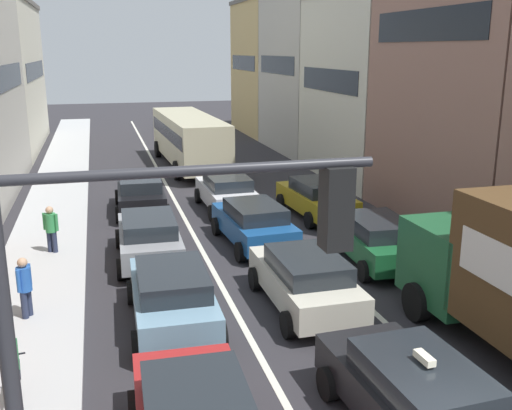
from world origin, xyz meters
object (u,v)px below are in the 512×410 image
object	(u,v)px
cyclist_on_sidewalk	(12,373)
hatchback_centre_lane_third	(254,223)
taxi_centre_lane_front	(416,396)
wagon_left_lane_second	(172,295)
pedestrian_near_kerb	(51,228)
coupe_centre_lane_fourth	(227,191)
pedestrian_mid_sidewalk	(25,286)
wagon_right_lane_far	(317,197)
traffic_light_pole	(147,335)
sedan_right_lane_behind_truck	(375,238)
sedan_centre_lane_second	(305,279)
sedan_left_lane_fourth	(141,193)
bus_mid_queue_primary	(189,136)
sedan_left_lane_third	(149,237)

from	to	relation	value
cyclist_on_sidewalk	hatchback_centre_lane_third	bearing A→B (deg)	-46.16
taxi_centre_lane_front	wagon_left_lane_second	distance (m)	6.35
wagon_left_lane_second	pedestrian_near_kerb	bearing A→B (deg)	28.83
coupe_centre_lane_fourth	pedestrian_mid_sidewalk	distance (m)	11.24
wagon_left_lane_second	wagon_right_lane_far	size ratio (longest dim) A/B	0.99
pedestrian_near_kerb	pedestrian_mid_sidewalk	xyz separation A→B (m)	(-0.30, -4.84, 0.00)
wagon_left_lane_second	wagon_right_lane_far	bearing A→B (deg)	-38.50
cyclist_on_sidewalk	pedestrian_mid_sidewalk	xyz separation A→B (m)	(-0.17, 3.99, 0.10)
traffic_light_pole	sedan_right_lane_behind_truck	world-z (taller)	traffic_light_pole
sedan_centre_lane_second	cyclist_on_sidewalk	distance (m)	7.28
sedan_centre_lane_second	coupe_centre_lane_fourth	xyz separation A→B (m)	(0.11, 9.87, 0.00)
sedan_right_lane_behind_truck	wagon_right_lane_far	xyz separation A→B (m)	(0.12, 5.42, 0.00)
sedan_left_lane_fourth	bus_mid_queue_primary	distance (m)	9.57
taxi_centre_lane_front	wagon_left_lane_second	world-z (taller)	taxi_centre_lane_front
wagon_left_lane_second	hatchback_centre_lane_third	world-z (taller)	same
sedan_centre_lane_second	coupe_centre_lane_fourth	size ratio (longest dim) A/B	1.00
wagon_right_lane_far	cyclist_on_sidewalk	size ratio (longest dim) A/B	2.55
bus_mid_queue_primary	pedestrian_near_kerb	distance (m)	15.07
bus_mid_queue_primary	cyclist_on_sidewalk	bearing A→B (deg)	161.26
wagon_right_lane_far	bus_mid_queue_primary	bearing A→B (deg)	12.69
coupe_centre_lane_fourth	bus_mid_queue_primary	bearing A→B (deg)	-0.59
sedan_right_lane_behind_truck	bus_mid_queue_primary	bearing A→B (deg)	13.76
sedan_left_lane_third	pedestrian_near_kerb	world-z (taller)	pedestrian_near_kerb
taxi_centre_lane_front	sedan_centre_lane_second	world-z (taller)	taxi_centre_lane_front
hatchback_centre_lane_third	sedan_left_lane_third	bearing A→B (deg)	96.72
sedan_left_lane_fourth	pedestrian_near_kerb	world-z (taller)	pedestrian_near_kerb
taxi_centre_lane_front	sedan_left_lane_fourth	size ratio (longest dim) A/B	1.01
traffic_light_pole	bus_mid_queue_primary	size ratio (longest dim) A/B	0.52
wagon_left_lane_second	coupe_centre_lane_fourth	world-z (taller)	same
taxi_centre_lane_front	sedan_centre_lane_second	xyz separation A→B (m)	(-0.04, 5.45, -0.00)
coupe_centre_lane_fourth	sedan_left_lane_fourth	world-z (taller)	same
sedan_right_lane_behind_truck	pedestrian_near_kerb	bearing A→B (deg)	74.48
taxi_centre_lane_front	sedan_centre_lane_second	distance (m)	5.45
sedan_centre_lane_second	bus_mid_queue_primary	world-z (taller)	bus_mid_queue_primary
sedan_right_lane_behind_truck	bus_mid_queue_primary	size ratio (longest dim) A/B	0.41
taxi_centre_lane_front	sedan_right_lane_behind_truck	bearing A→B (deg)	-24.34
traffic_light_pole	bus_mid_queue_primary	xyz separation A→B (m)	(4.56, 27.40, -2.06)
taxi_centre_lane_front	pedestrian_mid_sidewalk	distance (m)	9.41
traffic_light_pole	wagon_left_lane_second	distance (m)	8.52
coupe_centre_lane_fourth	sedan_left_lane_fourth	xyz separation A→B (m)	(-3.45, 0.63, 0.00)
taxi_centre_lane_front	pedestrian_mid_sidewalk	xyz separation A→B (m)	(-6.85, 6.45, 0.15)
pedestrian_near_kerb	sedan_centre_lane_second	bearing A→B (deg)	-101.63
coupe_centre_lane_fourth	sedan_right_lane_behind_truck	distance (m)	7.92
bus_mid_queue_primary	wagon_left_lane_second	bearing A→B (deg)	167.86
coupe_centre_lane_fourth	cyclist_on_sidewalk	size ratio (longest dim) A/B	2.51
sedan_centre_lane_second	pedestrian_near_kerb	world-z (taller)	pedestrian_near_kerb
traffic_light_pole	taxi_centre_lane_front	xyz separation A→B (m)	(4.57, 2.55, -3.02)
traffic_light_pole	wagon_right_lane_far	size ratio (longest dim) A/B	1.25
bus_mid_queue_primary	pedestrian_mid_sidewalk	bearing A→B (deg)	157.45
wagon_right_lane_far	wagon_left_lane_second	bearing A→B (deg)	136.66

